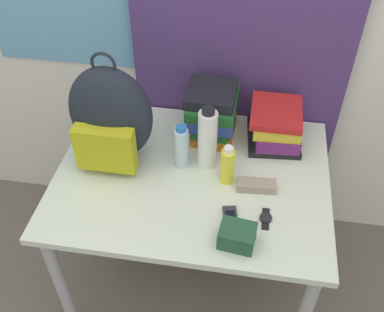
{
  "coord_description": "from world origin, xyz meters",
  "views": [
    {
      "loc": [
        0.2,
        -0.84,
        2.01
      ],
      "look_at": [
        0.0,
        0.41,
        0.83
      ],
      "focal_mm": 42.0,
      "sensor_mm": 36.0,
      "label": 1
    }
  ],
  "objects_px": {
    "sports_bottle": "(207,139)",
    "sunscreen_bottle": "(227,166)",
    "camera_pouch": "(237,236)",
    "book_stack_left": "(213,112)",
    "backpack": "(110,117)",
    "water_bottle": "(181,147)",
    "sunglasses_case": "(256,186)",
    "wristwatch": "(266,218)",
    "book_stack_center": "(276,125)",
    "cell_phone": "(230,216)"
  },
  "relations": [
    {
      "from": "sunscreen_bottle",
      "to": "wristwatch",
      "type": "xyz_separation_m",
      "value": [
        0.16,
        -0.17,
        -0.08
      ]
    },
    {
      "from": "water_bottle",
      "to": "cell_phone",
      "type": "bearing_deg",
      "value": -48.1
    },
    {
      "from": "book_stack_left",
      "to": "water_bottle",
      "type": "xyz_separation_m",
      "value": [
        -0.1,
        -0.21,
        -0.03
      ]
    },
    {
      "from": "book_stack_left",
      "to": "wristwatch",
      "type": "relative_size",
      "value": 2.69
    },
    {
      "from": "sunglasses_case",
      "to": "wristwatch",
      "type": "bearing_deg",
      "value": -73.58
    },
    {
      "from": "sports_bottle",
      "to": "book_stack_center",
      "type": "bearing_deg",
      "value": 36.56
    },
    {
      "from": "sunscreen_bottle",
      "to": "wristwatch",
      "type": "distance_m",
      "value": 0.25
    },
    {
      "from": "camera_pouch",
      "to": "book_stack_left",
      "type": "bearing_deg",
      "value": 105.57
    },
    {
      "from": "book_stack_center",
      "to": "cell_phone",
      "type": "relative_size",
      "value": 3.01
    },
    {
      "from": "water_bottle",
      "to": "sports_bottle",
      "type": "relative_size",
      "value": 0.7
    },
    {
      "from": "book_stack_center",
      "to": "sports_bottle",
      "type": "distance_m",
      "value": 0.34
    },
    {
      "from": "book_stack_left",
      "to": "wristwatch",
      "type": "height_order",
      "value": "book_stack_left"
    },
    {
      "from": "sunscreen_bottle",
      "to": "cell_phone",
      "type": "height_order",
      "value": "sunscreen_bottle"
    },
    {
      "from": "cell_phone",
      "to": "sunglasses_case",
      "type": "bearing_deg",
      "value": 61.71
    },
    {
      "from": "cell_phone",
      "to": "backpack",
      "type": "bearing_deg",
      "value": 153.07
    },
    {
      "from": "cell_phone",
      "to": "wristwatch",
      "type": "distance_m",
      "value": 0.13
    },
    {
      "from": "sports_bottle",
      "to": "sunglasses_case",
      "type": "xyz_separation_m",
      "value": [
        0.21,
        -0.1,
        -0.12
      ]
    },
    {
      "from": "book_stack_left",
      "to": "sports_bottle",
      "type": "relative_size",
      "value": 0.95
    },
    {
      "from": "water_bottle",
      "to": "camera_pouch",
      "type": "height_order",
      "value": "water_bottle"
    },
    {
      "from": "book_stack_left",
      "to": "sunglasses_case",
      "type": "relative_size",
      "value": 1.76
    },
    {
      "from": "sunglasses_case",
      "to": "sunscreen_bottle",
      "type": "bearing_deg",
      "value": 167.27
    },
    {
      "from": "water_bottle",
      "to": "cell_phone",
      "type": "height_order",
      "value": "water_bottle"
    },
    {
      "from": "water_bottle",
      "to": "sunscreen_bottle",
      "type": "distance_m",
      "value": 0.2
    },
    {
      "from": "book_stack_center",
      "to": "water_bottle",
      "type": "distance_m",
      "value": 0.43
    },
    {
      "from": "backpack",
      "to": "camera_pouch",
      "type": "height_order",
      "value": "backpack"
    },
    {
      "from": "water_bottle",
      "to": "sports_bottle",
      "type": "distance_m",
      "value": 0.11
    },
    {
      "from": "backpack",
      "to": "camera_pouch",
      "type": "distance_m",
      "value": 0.67
    },
    {
      "from": "water_bottle",
      "to": "cell_phone",
      "type": "distance_m",
      "value": 0.34
    },
    {
      "from": "water_bottle",
      "to": "sunglasses_case",
      "type": "relative_size",
      "value": 1.3
    },
    {
      "from": "water_bottle",
      "to": "wristwatch",
      "type": "relative_size",
      "value": 1.99
    },
    {
      "from": "backpack",
      "to": "cell_phone",
      "type": "xyz_separation_m",
      "value": [
        0.5,
        -0.26,
        -0.19
      ]
    },
    {
      "from": "book_stack_center",
      "to": "water_bottle",
      "type": "relative_size",
      "value": 1.41
    },
    {
      "from": "sunscreen_bottle",
      "to": "cell_phone",
      "type": "distance_m",
      "value": 0.2
    },
    {
      "from": "sunscreen_bottle",
      "to": "water_bottle",
      "type": "bearing_deg",
      "value": 161.62
    },
    {
      "from": "water_bottle",
      "to": "camera_pouch",
      "type": "xyz_separation_m",
      "value": [
        0.26,
        -0.35,
        -0.06
      ]
    },
    {
      "from": "sunglasses_case",
      "to": "wristwatch",
      "type": "distance_m",
      "value": 0.15
    },
    {
      "from": "sports_bottle",
      "to": "wristwatch",
      "type": "relative_size",
      "value": 2.84
    },
    {
      "from": "backpack",
      "to": "water_bottle",
      "type": "distance_m",
      "value": 0.3
    },
    {
      "from": "camera_pouch",
      "to": "wristwatch",
      "type": "bearing_deg",
      "value": 51.1
    },
    {
      "from": "book_stack_center",
      "to": "cell_phone",
      "type": "height_order",
      "value": "book_stack_center"
    },
    {
      "from": "sports_bottle",
      "to": "sunscreen_bottle",
      "type": "xyz_separation_m",
      "value": [
        0.09,
        -0.08,
        -0.05
      ]
    },
    {
      "from": "book_stack_left",
      "to": "wristwatch",
      "type": "xyz_separation_m",
      "value": [
        0.25,
        -0.44,
        -0.12
      ]
    },
    {
      "from": "backpack",
      "to": "water_bottle",
      "type": "height_order",
      "value": "backpack"
    },
    {
      "from": "cell_phone",
      "to": "wristwatch",
      "type": "relative_size",
      "value": 0.94
    },
    {
      "from": "water_bottle",
      "to": "wristwatch",
      "type": "height_order",
      "value": "water_bottle"
    },
    {
      "from": "book_stack_left",
      "to": "sunglasses_case",
      "type": "height_order",
      "value": "book_stack_left"
    },
    {
      "from": "book_stack_center",
      "to": "water_bottle",
      "type": "bearing_deg",
      "value": -149.98
    },
    {
      "from": "sports_bottle",
      "to": "sunscreen_bottle",
      "type": "height_order",
      "value": "sports_bottle"
    },
    {
      "from": "backpack",
      "to": "book_stack_center",
      "type": "bearing_deg",
      "value": 17.65
    },
    {
      "from": "cell_phone",
      "to": "sports_bottle",
      "type": "bearing_deg",
      "value": 114.77
    }
  ]
}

